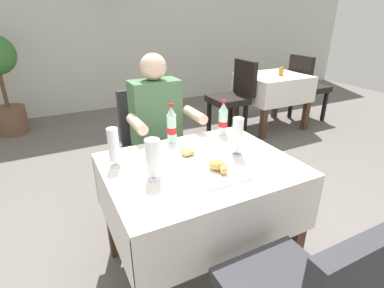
# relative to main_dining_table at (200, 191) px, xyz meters

# --- Properties ---
(ground_plane) EXTENTS (11.00, 11.00, 0.00)m
(ground_plane) POSITION_rel_main_dining_table_xyz_m (0.08, -0.20, -0.57)
(ground_plane) COLOR #66605B
(back_wall) EXTENTS (11.00, 0.12, 3.13)m
(back_wall) POSITION_rel_main_dining_table_xyz_m (0.08, 3.87, 1.00)
(back_wall) COLOR silver
(back_wall) RESTS_ON ground
(main_dining_table) EXTENTS (1.03, 0.81, 0.75)m
(main_dining_table) POSITION_rel_main_dining_table_xyz_m (0.00, 0.00, 0.00)
(main_dining_table) COLOR white
(main_dining_table) RESTS_ON ground
(chair_far_diner_seat) EXTENTS (0.44, 0.50, 0.97)m
(chair_far_diner_seat) POSITION_rel_main_dining_table_xyz_m (-0.00, 0.80, -0.01)
(chair_far_diner_seat) COLOR #2D2D33
(chair_far_diner_seat) RESTS_ON ground
(seated_diner_far) EXTENTS (0.50, 0.46, 1.26)m
(seated_diner_far) POSITION_rel_main_dining_table_xyz_m (0.02, 0.69, 0.15)
(seated_diner_far) COLOR #282D42
(seated_diner_far) RESTS_ON ground
(plate_near_camera) EXTENTS (0.26, 0.26, 0.07)m
(plate_near_camera) POSITION_rel_main_dining_table_xyz_m (0.03, -0.14, 0.20)
(plate_near_camera) COLOR white
(plate_near_camera) RESTS_ON main_dining_table
(plate_far_diner) EXTENTS (0.22, 0.22, 0.05)m
(plate_far_diner) POSITION_rel_main_dining_table_xyz_m (-0.02, 0.13, 0.20)
(plate_far_diner) COLOR white
(plate_far_diner) RESTS_ON main_dining_table
(beer_glass_left) EXTENTS (0.07, 0.07, 0.22)m
(beer_glass_left) POSITION_rel_main_dining_table_xyz_m (-0.29, -0.04, 0.30)
(beer_glass_left) COLOR white
(beer_glass_left) RESTS_ON main_dining_table
(beer_glass_middle) EXTENTS (0.07, 0.07, 0.22)m
(beer_glass_middle) POSITION_rel_main_dining_table_xyz_m (-0.42, 0.19, 0.29)
(beer_glass_middle) COLOR white
(beer_glass_middle) RESTS_ON main_dining_table
(beer_glass_right) EXTENTS (0.07, 0.07, 0.23)m
(beer_glass_right) POSITION_rel_main_dining_table_xyz_m (0.25, 0.01, 0.29)
(beer_glass_right) COLOR white
(beer_glass_right) RESTS_ON main_dining_table
(cola_bottle_primary) EXTENTS (0.06, 0.06, 0.24)m
(cola_bottle_primary) POSITION_rel_main_dining_table_xyz_m (0.34, 0.31, 0.29)
(cola_bottle_primary) COLOR silver
(cola_bottle_primary) RESTS_ON main_dining_table
(cola_bottle_secondary) EXTENTS (0.06, 0.06, 0.26)m
(cola_bottle_secondary) POSITION_rel_main_dining_table_xyz_m (-0.02, 0.34, 0.29)
(cola_bottle_secondary) COLOR silver
(cola_bottle_secondary) RESTS_ON main_dining_table
(background_dining_table) EXTENTS (0.87, 0.74, 0.75)m
(background_dining_table) POSITION_rel_main_dining_table_xyz_m (2.13, 1.83, -0.02)
(background_dining_table) COLOR white
(background_dining_table) RESTS_ON ground
(background_chair_left) EXTENTS (0.50, 0.44, 0.97)m
(background_chair_left) POSITION_rel_main_dining_table_xyz_m (1.49, 1.83, -0.01)
(background_chair_left) COLOR black
(background_chair_left) RESTS_ON ground
(background_chair_right) EXTENTS (0.50, 0.44, 0.97)m
(background_chair_right) POSITION_rel_main_dining_table_xyz_m (2.77, 1.83, -0.01)
(background_chair_right) COLOR black
(background_chair_right) RESTS_ON ground
(background_table_tumbler) EXTENTS (0.06, 0.06, 0.11)m
(background_table_tumbler) POSITION_rel_main_dining_table_xyz_m (2.18, 1.75, 0.24)
(background_table_tumbler) COLOR #C68928
(background_table_tumbler) RESTS_ON background_dining_table
(potted_plant_corner) EXTENTS (0.50, 0.50, 1.29)m
(potted_plant_corner) POSITION_rel_main_dining_table_xyz_m (-1.16, 3.24, 0.20)
(potted_plant_corner) COLOR brown
(potted_plant_corner) RESTS_ON ground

